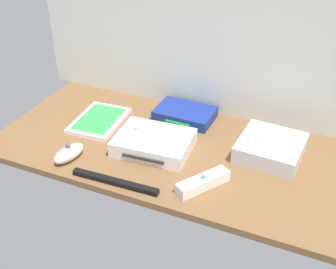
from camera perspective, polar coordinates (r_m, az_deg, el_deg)
ground_plane at (r=127.51cm, az=0.00°, el=-1.89°), size 100.00×48.00×2.00cm
back_wall at (r=133.64cm, az=4.40°, el=15.52°), size 110.00×1.20×64.00cm
game_console at (r=124.55cm, az=-1.86°, el=-1.06°), size 22.09×17.64×4.40cm
mini_computer at (r=124.87cm, az=13.16°, el=-1.69°), size 17.99×17.99×5.30cm
game_case at (r=139.13cm, az=-8.90°, el=1.79°), size 14.73×19.79×1.56cm
network_router at (r=139.24cm, az=2.21°, el=2.68°), size 18.20×12.62×3.40cm
remote_wand at (r=111.68cm, az=4.56°, el=-6.21°), size 11.16×14.33×3.40cm
remote_nunchuk at (r=123.55cm, az=-12.72°, el=-2.38°), size 6.57×10.74×5.10cm
remote_classic_pad at (r=122.86cm, az=-2.30°, el=0.19°), size 15.11×9.37×2.40cm
sensor_bar at (r=113.61cm, az=-6.89°, el=-6.11°), size 24.05×2.65×1.40cm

